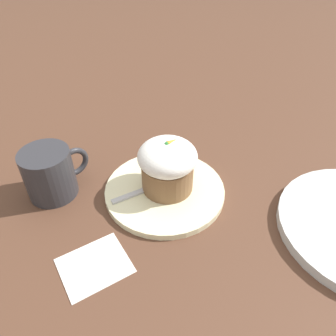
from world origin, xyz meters
TOP-DOWN VIEW (x-y plane):
  - ground_plane at (0.00, 0.00)m, footprint 4.00×4.00m
  - dessert_plate at (0.00, 0.00)m, footprint 0.21×0.21m
  - carrot_cake at (0.01, -0.00)m, footprint 0.10×0.10m
  - spoon at (-0.02, 0.02)m, footprint 0.11×0.04m
  - coffee_cup at (-0.15, 0.13)m, footprint 0.12×0.09m
  - paper_napkin at (-0.17, -0.05)m, footprint 0.11×0.10m

SIDE VIEW (x-z plane):
  - ground_plane at x=0.00m, z-range 0.00..0.00m
  - paper_napkin at x=-0.17m, z-range 0.00..0.00m
  - dessert_plate at x=0.00m, z-range 0.00..0.01m
  - spoon at x=-0.02m, z-range 0.01..0.02m
  - coffee_cup at x=-0.15m, z-range 0.00..0.09m
  - carrot_cake at x=0.01m, z-range 0.01..0.11m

